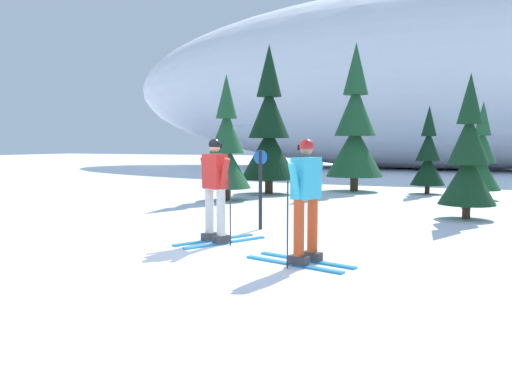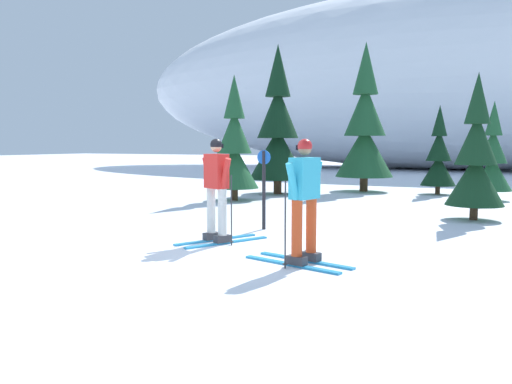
{
  "view_description": "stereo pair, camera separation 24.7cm",
  "coord_description": "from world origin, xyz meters",
  "px_view_note": "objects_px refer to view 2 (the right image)",
  "views": [
    {
      "loc": [
        4.08,
        -6.7,
        1.7
      ],
      "look_at": [
        0.72,
        0.72,
        0.95
      ],
      "focal_mm": 37.14,
      "sensor_mm": 36.0,
      "label": 1
    },
    {
      "loc": [
        4.3,
        -6.59,
        1.7
      ],
      "look_at": [
        0.72,
        0.72,
        0.95
      ],
      "focal_mm": 37.14,
      "sensor_mm": 36.0,
      "label": 2
    }
  ],
  "objects_px": {
    "pine_tree_far_right": "(492,159)",
    "pine_tree_center_right": "(439,157)",
    "pine_tree_left": "(278,132)",
    "skier_red_jacket": "(217,188)",
    "pine_tree_right": "(476,159)",
    "pine_tree_center_left": "(365,130)",
    "skier_cyan_jacket": "(304,199)",
    "pine_tree_far_left": "(234,148)",
    "trail_marker_post": "(264,185)"
  },
  "relations": [
    {
      "from": "pine_tree_far_left",
      "to": "pine_tree_right",
      "type": "distance_m",
      "value": 6.81
    },
    {
      "from": "pine_tree_right",
      "to": "trail_marker_post",
      "type": "xyz_separation_m",
      "value": [
        -3.65,
        -3.24,
        -0.47
      ]
    },
    {
      "from": "pine_tree_center_left",
      "to": "pine_tree_far_right",
      "type": "relative_size",
      "value": 1.76
    },
    {
      "from": "skier_cyan_jacket",
      "to": "pine_tree_center_right",
      "type": "distance_m",
      "value": 11.57
    },
    {
      "from": "pine_tree_center_right",
      "to": "pine_tree_far_left",
      "type": "bearing_deg",
      "value": -138.38
    },
    {
      "from": "pine_tree_far_right",
      "to": "trail_marker_post",
      "type": "xyz_separation_m",
      "value": [
        -3.83,
        -7.79,
        -0.35
      ]
    },
    {
      "from": "pine_tree_far_left",
      "to": "pine_tree_far_right",
      "type": "xyz_separation_m",
      "value": [
        6.88,
        3.36,
        -0.32
      ]
    },
    {
      "from": "skier_cyan_jacket",
      "to": "pine_tree_center_right",
      "type": "relative_size",
      "value": 0.6
    },
    {
      "from": "pine_tree_far_left",
      "to": "pine_tree_left",
      "type": "distance_m",
      "value": 2.53
    },
    {
      "from": "skier_red_jacket",
      "to": "pine_tree_far_left",
      "type": "bearing_deg",
      "value": 115.83
    },
    {
      "from": "pine_tree_left",
      "to": "pine_tree_far_right",
      "type": "relative_size",
      "value": 1.68
    },
    {
      "from": "skier_red_jacket",
      "to": "pine_tree_right",
      "type": "distance_m",
      "value": 6.16
    },
    {
      "from": "pine_tree_right",
      "to": "trail_marker_post",
      "type": "bearing_deg",
      "value": -138.42
    },
    {
      "from": "pine_tree_left",
      "to": "pine_tree_far_right",
      "type": "distance_m",
      "value": 6.67
    },
    {
      "from": "pine_tree_left",
      "to": "pine_tree_far_right",
      "type": "xyz_separation_m",
      "value": [
        6.56,
        0.9,
        -0.84
      ]
    },
    {
      "from": "pine_tree_far_right",
      "to": "trail_marker_post",
      "type": "relative_size",
      "value": 1.88
    },
    {
      "from": "skier_cyan_jacket",
      "to": "pine_tree_center_left",
      "type": "relative_size",
      "value": 0.34
    },
    {
      "from": "pine_tree_left",
      "to": "trail_marker_post",
      "type": "relative_size",
      "value": 3.17
    },
    {
      "from": "pine_tree_center_left",
      "to": "pine_tree_center_right",
      "type": "height_order",
      "value": "pine_tree_center_left"
    },
    {
      "from": "pine_tree_center_right",
      "to": "trail_marker_post",
      "type": "xyz_separation_m",
      "value": [
        -2.15,
        -9.05,
        -0.35
      ]
    },
    {
      "from": "pine_tree_center_left",
      "to": "trail_marker_post",
      "type": "distance_m",
      "value": 9.15
    },
    {
      "from": "pine_tree_left",
      "to": "trail_marker_post",
      "type": "height_order",
      "value": "pine_tree_left"
    },
    {
      "from": "skier_red_jacket",
      "to": "skier_cyan_jacket",
      "type": "distance_m",
      "value": 2.13
    },
    {
      "from": "skier_red_jacket",
      "to": "skier_cyan_jacket",
      "type": "relative_size",
      "value": 1.01
    },
    {
      "from": "skier_cyan_jacket",
      "to": "pine_tree_far_right",
      "type": "bearing_deg",
      "value": 78.9
    },
    {
      "from": "pine_tree_left",
      "to": "trail_marker_post",
      "type": "bearing_deg",
      "value": -68.35
    },
    {
      "from": "pine_tree_center_right",
      "to": "pine_tree_far_right",
      "type": "height_order",
      "value": "pine_tree_center_right"
    },
    {
      "from": "pine_tree_center_right",
      "to": "pine_tree_far_right",
      "type": "distance_m",
      "value": 2.1
    },
    {
      "from": "skier_red_jacket",
      "to": "pine_tree_center_right",
      "type": "height_order",
      "value": "pine_tree_center_right"
    },
    {
      "from": "skier_cyan_jacket",
      "to": "pine_tree_far_left",
      "type": "bearing_deg",
      "value": 124.95
    },
    {
      "from": "pine_tree_center_left",
      "to": "pine_tree_far_right",
      "type": "height_order",
      "value": "pine_tree_center_left"
    },
    {
      "from": "trail_marker_post",
      "to": "pine_tree_left",
      "type": "bearing_deg",
      "value": 111.65
    },
    {
      "from": "pine_tree_far_right",
      "to": "trail_marker_post",
      "type": "distance_m",
      "value": 8.68
    },
    {
      "from": "pine_tree_far_right",
      "to": "pine_tree_center_right",
      "type": "bearing_deg",
      "value": 143.13
    },
    {
      "from": "skier_red_jacket",
      "to": "pine_tree_far_right",
      "type": "bearing_deg",
      "value": 67.23
    },
    {
      "from": "pine_tree_center_right",
      "to": "pine_tree_right",
      "type": "distance_m",
      "value": 6.0
    },
    {
      "from": "skier_red_jacket",
      "to": "pine_tree_right",
      "type": "xyz_separation_m",
      "value": [
        3.77,
        4.86,
        0.42
      ]
    },
    {
      "from": "pine_tree_left",
      "to": "pine_tree_center_right",
      "type": "xyz_separation_m",
      "value": [
        4.88,
        2.16,
        -0.84
      ]
    },
    {
      "from": "pine_tree_right",
      "to": "skier_red_jacket",
      "type": "bearing_deg",
      "value": -127.82
    },
    {
      "from": "pine_tree_right",
      "to": "pine_tree_far_left",
      "type": "bearing_deg",
      "value": 169.9
    },
    {
      "from": "pine_tree_far_right",
      "to": "trail_marker_post",
      "type": "bearing_deg",
      "value": -116.16
    },
    {
      "from": "pine_tree_center_left",
      "to": "pine_tree_center_right",
      "type": "xyz_separation_m",
      "value": [
        2.5,
        -0.0,
        -0.94
      ]
    },
    {
      "from": "pine_tree_right",
      "to": "pine_tree_center_left",
      "type": "bearing_deg",
      "value": 124.52
    },
    {
      "from": "pine_tree_center_left",
      "to": "trail_marker_post",
      "type": "height_order",
      "value": "pine_tree_center_left"
    },
    {
      "from": "skier_cyan_jacket",
      "to": "pine_tree_right",
      "type": "distance_m",
      "value": 6.06
    },
    {
      "from": "skier_cyan_jacket",
      "to": "trail_marker_post",
      "type": "distance_m",
      "value": 3.1
    },
    {
      "from": "pine_tree_far_left",
      "to": "pine_tree_right",
      "type": "height_order",
      "value": "pine_tree_far_left"
    },
    {
      "from": "skier_cyan_jacket",
      "to": "pine_tree_left",
      "type": "distance_m",
      "value": 10.5
    },
    {
      "from": "pine_tree_far_right",
      "to": "trail_marker_post",
      "type": "height_order",
      "value": "pine_tree_far_right"
    },
    {
      "from": "pine_tree_center_left",
      "to": "pine_tree_far_right",
      "type": "xyz_separation_m",
      "value": [
        4.18,
        -1.26,
        -0.94
      ]
    }
  ]
}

